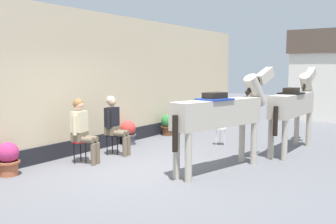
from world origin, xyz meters
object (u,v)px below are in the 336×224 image
(saddled_horse_far, at_px, (294,104))
(flower_planter_inner_far, at_px, (128,132))
(spare_stool_white, at_px, (220,130))
(flower_planter_nearest, at_px, (8,158))
(saddled_horse_near, at_px, (222,113))
(seated_visitor_far, at_px, (114,122))
(seated_visitor_near, at_px, (82,127))
(flower_planter_farthest, at_px, (168,124))

(saddled_horse_far, relative_size, flower_planter_inner_far, 4.68)
(spare_stool_white, bearing_deg, saddled_horse_far, 10.21)
(saddled_horse_far, xyz_separation_m, spare_stool_white, (-1.80, -0.32, -0.76))
(flower_planter_nearest, relative_size, flower_planter_inner_far, 1.00)
(saddled_horse_near, bearing_deg, flower_planter_nearest, -140.37)
(saddled_horse_far, bearing_deg, seated_visitor_far, -140.10)
(seated_visitor_near, distance_m, saddled_horse_near, 2.98)
(flower_planter_inner_far, distance_m, flower_planter_farthest, 1.79)
(seated_visitor_near, bearing_deg, saddled_horse_far, 48.36)
(flower_planter_nearest, height_order, flower_planter_farthest, same)
(flower_planter_nearest, distance_m, flower_planter_farthest, 5.36)
(flower_planter_nearest, height_order, flower_planter_inner_far, same)
(seated_visitor_far, distance_m, saddled_horse_far, 4.35)
(flower_planter_nearest, distance_m, flower_planter_inner_far, 3.58)
(seated_visitor_far, xyz_separation_m, flower_planter_nearest, (-0.48, -2.45, -0.44))
(seated_visitor_near, bearing_deg, flower_planter_inner_far, 103.58)
(flower_planter_farthest, bearing_deg, saddled_horse_far, -2.06)
(flower_planter_farthest, bearing_deg, seated_visitor_near, -83.38)
(flower_planter_nearest, xyz_separation_m, flower_planter_inner_far, (-0.05, 3.58, 0.00))
(seated_visitor_near, bearing_deg, spare_stool_white, 65.81)
(saddled_horse_near, height_order, flower_planter_inner_far, saddled_horse_near)
(saddled_horse_near, relative_size, spare_stool_white, 6.39)
(flower_planter_nearest, bearing_deg, saddled_horse_near, 39.63)
(seated_visitor_near, xyz_separation_m, flower_planter_inner_far, (-0.51, 2.12, -0.44))
(saddled_horse_far, relative_size, spare_stool_white, 6.51)
(flower_planter_farthest, bearing_deg, flower_planter_inner_far, -91.87)
(seated_visitor_far, bearing_deg, flower_planter_farthest, 99.29)
(seated_visitor_far, bearing_deg, seated_visitor_near, -91.40)
(saddled_horse_far, bearing_deg, seated_visitor_near, -131.64)
(saddled_horse_far, bearing_deg, flower_planter_farthest, 177.94)
(seated_visitor_near, bearing_deg, saddled_horse_near, 23.28)
(seated_visitor_far, bearing_deg, flower_planter_inner_far, 115.36)
(flower_planter_inner_far, bearing_deg, saddled_horse_near, -16.42)
(saddled_horse_far, distance_m, flower_planter_farthest, 3.89)
(flower_planter_nearest, xyz_separation_m, flower_planter_farthest, (0.00, 5.36, 0.00))
(seated_visitor_far, height_order, flower_planter_farthest, seated_visitor_far)
(seated_visitor_near, xyz_separation_m, saddled_horse_far, (3.35, 3.77, 0.38))
(saddled_horse_far, bearing_deg, saddled_horse_near, -103.78)
(seated_visitor_near, height_order, flower_planter_farthest, seated_visitor_near)
(flower_planter_inner_far, bearing_deg, saddled_horse_far, 23.15)
(seated_visitor_near, relative_size, flower_planter_inner_far, 2.17)
(flower_planter_farthest, distance_m, spare_stool_white, 2.05)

